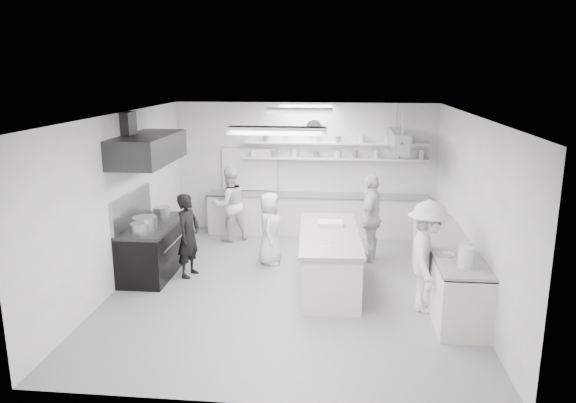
# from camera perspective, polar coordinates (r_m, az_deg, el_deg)

# --- Properties ---
(floor) EXTENTS (6.00, 7.00, 0.02)m
(floor) POSITION_cam_1_polar(r_m,az_deg,el_deg) (9.69, 0.23, -8.96)
(floor) COLOR gray
(floor) RESTS_ON ground
(ceiling) EXTENTS (6.00, 7.00, 0.02)m
(ceiling) POSITION_cam_1_polar(r_m,az_deg,el_deg) (8.97, 0.25, 9.15)
(ceiling) COLOR white
(ceiling) RESTS_ON wall_back
(wall_back) EXTENTS (6.00, 0.04, 3.00)m
(wall_back) POSITION_cam_1_polar(r_m,az_deg,el_deg) (12.63, 1.79, 3.55)
(wall_back) COLOR silver
(wall_back) RESTS_ON floor
(wall_front) EXTENTS (6.00, 0.04, 3.00)m
(wall_front) POSITION_cam_1_polar(r_m,az_deg,el_deg) (5.90, -3.12, -8.43)
(wall_front) COLOR silver
(wall_front) RESTS_ON floor
(wall_left) EXTENTS (0.04, 7.00, 3.00)m
(wall_left) POSITION_cam_1_polar(r_m,az_deg,el_deg) (9.96, -17.21, 0.18)
(wall_left) COLOR silver
(wall_left) RESTS_ON floor
(wall_right) EXTENTS (0.04, 7.00, 3.00)m
(wall_right) POSITION_cam_1_polar(r_m,az_deg,el_deg) (9.42, 18.72, -0.69)
(wall_right) COLOR silver
(wall_right) RESTS_ON floor
(stove) EXTENTS (0.80, 1.80, 0.90)m
(stove) POSITION_cam_1_polar(r_m,az_deg,el_deg) (10.45, -13.94, -4.97)
(stove) COLOR black
(stove) RESTS_ON floor
(exhaust_hood) EXTENTS (0.85, 2.00, 0.50)m
(exhaust_hood) POSITION_cam_1_polar(r_m,az_deg,el_deg) (10.02, -14.56, 5.39)
(exhaust_hood) COLOR #29292B
(exhaust_hood) RESTS_ON wall_left
(back_counter) EXTENTS (5.00, 0.60, 0.92)m
(back_counter) POSITION_cam_1_polar(r_m,az_deg,el_deg) (12.55, 3.02, -1.40)
(back_counter) COLOR silver
(back_counter) RESTS_ON floor
(shelf_lower) EXTENTS (4.20, 0.26, 0.04)m
(shelf_lower) POSITION_cam_1_polar(r_m,az_deg,el_deg) (12.43, 4.99, 4.51)
(shelf_lower) COLOR silver
(shelf_lower) RESTS_ON wall_back
(shelf_upper) EXTENTS (4.20, 0.26, 0.04)m
(shelf_upper) POSITION_cam_1_polar(r_m,az_deg,el_deg) (12.38, 5.02, 6.11)
(shelf_upper) COLOR silver
(shelf_upper) RESTS_ON wall_back
(pass_through_window) EXTENTS (1.30, 0.04, 1.00)m
(pass_through_window) POSITION_cam_1_polar(r_m,az_deg,el_deg) (12.77, -4.06, 3.41)
(pass_through_window) COLOR black
(pass_through_window) RESTS_ON wall_back
(wall_clock) EXTENTS (0.32, 0.05, 0.32)m
(wall_clock) POSITION_cam_1_polar(r_m,az_deg,el_deg) (12.44, 2.74, 7.81)
(wall_clock) COLOR silver
(wall_clock) RESTS_ON wall_back
(right_counter) EXTENTS (0.74, 3.30, 0.94)m
(right_counter) POSITION_cam_1_polar(r_m,az_deg,el_deg) (9.46, 16.42, -7.00)
(right_counter) COLOR silver
(right_counter) RESTS_ON floor
(pot_rack) EXTENTS (0.30, 1.60, 0.40)m
(pot_rack) POSITION_cam_1_polar(r_m,az_deg,el_deg) (11.45, 11.52, 6.29)
(pot_rack) COLOR #96999F
(pot_rack) RESTS_ON ceiling
(light_fixture_front) EXTENTS (1.30, 0.25, 0.10)m
(light_fixture_front) POSITION_cam_1_polar(r_m,az_deg,el_deg) (7.20, -1.16, 7.46)
(light_fixture_front) COLOR silver
(light_fixture_front) RESTS_ON ceiling
(light_fixture_rear) EXTENTS (1.30, 0.25, 0.10)m
(light_fixture_rear) POSITION_cam_1_polar(r_m,az_deg,el_deg) (10.76, 1.19, 9.53)
(light_fixture_rear) COLOR silver
(light_fixture_rear) RESTS_ON ceiling
(prep_island) EXTENTS (1.09, 2.57, 0.93)m
(prep_island) POSITION_cam_1_polar(r_m,az_deg,el_deg) (9.58, 4.33, -6.22)
(prep_island) COLOR silver
(prep_island) RESTS_ON floor
(stove_pot) EXTENTS (0.42, 0.42, 0.28)m
(stove_pot) POSITION_cam_1_polar(r_m,az_deg,el_deg) (9.96, -14.82, -2.34)
(stove_pot) COLOR #96999F
(stove_pot) RESTS_ON stove
(cook_stove) EXTENTS (0.50, 0.64, 1.55)m
(cook_stove) POSITION_cam_1_polar(r_m,az_deg,el_deg) (10.08, -10.43, -3.53)
(cook_stove) COLOR black
(cook_stove) RESTS_ON floor
(cook_back) EXTENTS (1.02, 0.98, 1.66)m
(cook_back) POSITION_cam_1_polar(r_m,az_deg,el_deg) (12.04, -6.16, -0.28)
(cook_back) COLOR silver
(cook_back) RESTS_ON floor
(cook_island_left) EXTENTS (0.47, 0.71, 1.42)m
(cook_island_left) POSITION_cam_1_polar(r_m,az_deg,el_deg) (10.59, -1.92, -2.83)
(cook_island_left) COLOR silver
(cook_island_left) RESTS_ON floor
(cook_island_right) EXTENTS (0.71, 1.11, 1.75)m
(cook_island_right) POSITION_cam_1_polar(r_m,az_deg,el_deg) (10.84, 8.73, -1.69)
(cook_island_right) COLOR silver
(cook_island_right) RESTS_ON floor
(cook_right) EXTENTS (0.80, 1.22, 1.78)m
(cook_right) POSITION_cam_1_polar(r_m,az_deg,el_deg) (8.76, 14.44, -5.62)
(cook_right) COLOR silver
(cook_right) RESTS_ON floor
(bowl_island_a) EXTENTS (0.34, 0.34, 0.07)m
(bowl_island_a) POSITION_cam_1_polar(r_m,az_deg,el_deg) (9.86, 4.10, -2.58)
(bowl_island_a) COLOR #96999F
(bowl_island_a) RESTS_ON prep_island
(bowl_island_b) EXTENTS (0.22, 0.22, 0.06)m
(bowl_island_b) POSITION_cam_1_polar(r_m,az_deg,el_deg) (8.91, 4.21, -4.41)
(bowl_island_b) COLOR silver
(bowl_island_b) RESTS_ON prep_island
(bowl_right) EXTENTS (0.32, 0.32, 0.06)m
(bowl_right) POSITION_cam_1_polar(r_m,az_deg,el_deg) (8.62, 16.25, -5.48)
(bowl_right) COLOR silver
(bowl_right) RESTS_ON right_counter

